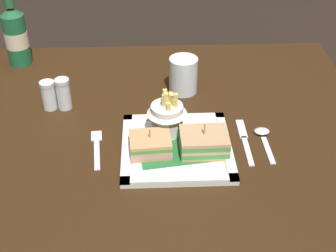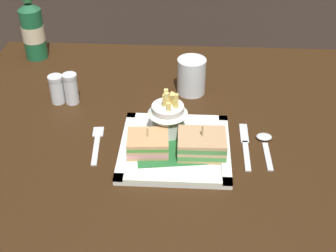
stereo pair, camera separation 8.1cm
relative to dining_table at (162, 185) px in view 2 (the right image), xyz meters
name	(u,v)px [view 2 (the right image)]	position (x,y,z in m)	size (l,w,h in m)	color
dining_table	(162,185)	(0.00, 0.00, 0.00)	(1.02, 0.89, 0.74)	#331E0E
square_plate	(175,148)	(0.03, -0.07, 0.18)	(0.24, 0.24, 0.02)	white
sandwich_half_left	(148,144)	(-0.02, -0.09, 0.20)	(0.09, 0.08, 0.06)	tan
sandwich_half_right	(202,144)	(0.09, -0.09, 0.20)	(0.10, 0.08, 0.07)	tan
fries_cup	(168,114)	(0.02, -0.02, 0.23)	(0.09, 0.09, 0.11)	silver
beer_bottle	(32,28)	(-0.39, 0.35, 0.26)	(0.06, 0.06, 0.25)	#1B6439
water_glass	(191,78)	(0.07, 0.18, 0.21)	(0.07, 0.07, 0.09)	silver
fork	(97,143)	(-0.14, -0.05, 0.17)	(0.03, 0.14, 0.00)	silver
knife	(245,143)	(0.19, -0.04, 0.17)	(0.02, 0.17, 0.00)	silver
spoon	(265,142)	(0.23, -0.03, 0.17)	(0.04, 0.12, 0.01)	silver
salt_shaker	(57,91)	(-0.27, 0.11, 0.20)	(0.04, 0.04, 0.07)	silver
pepper_shaker	(71,90)	(-0.23, 0.11, 0.20)	(0.04, 0.04, 0.08)	silver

